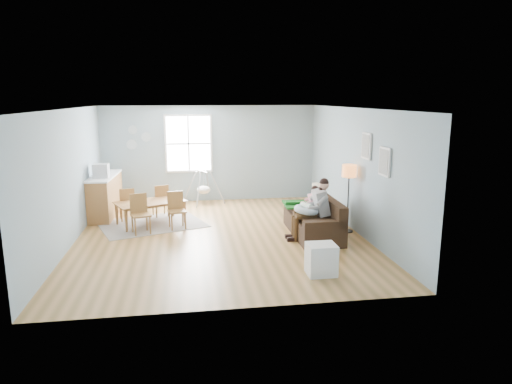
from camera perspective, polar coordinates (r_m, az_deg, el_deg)
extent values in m
cube|color=olive|center=(9.91, -4.50, -5.68)|extent=(8.40, 9.40, 0.08)
cube|color=white|center=(9.45, -4.80, 12.19)|extent=(8.40, 9.40, 0.60)
cube|color=#87A4B1|center=(14.19, -6.00, 5.34)|extent=(8.40, 0.08, 3.90)
cube|color=#87A4B1|center=(5.06, -0.79, -6.34)|extent=(8.40, 0.08, 3.90)
cube|color=#87A4B1|center=(10.18, -28.69, 1.42)|extent=(0.08, 9.40, 3.90)
cube|color=#87A4B1|center=(10.70, 18.20, 2.72)|extent=(0.08, 9.40, 3.90)
cube|color=silver|center=(12.96, -8.43, 6.00)|extent=(1.32, 0.06, 1.62)
cube|color=white|center=(12.93, -8.43, 5.99)|extent=(1.20, 0.02, 1.50)
cube|color=silver|center=(12.92, -8.43, 5.99)|extent=(1.20, 0.03, 0.04)
cube|color=silver|center=(12.92, -8.43, 5.99)|extent=(0.04, 0.03, 1.50)
cube|color=silver|center=(8.80, 15.79, 3.66)|extent=(0.04, 0.44, 0.54)
cube|color=slate|center=(8.79, 15.65, 3.66)|extent=(0.01, 0.36, 0.46)
cube|color=silver|center=(9.59, 13.65, 5.61)|extent=(0.04, 0.44, 0.54)
cube|color=slate|center=(9.58, 13.52, 5.62)|extent=(0.01, 0.36, 0.46)
cylinder|color=#8AA0A5|center=(13.01, -15.16, 7.52)|extent=(0.24, 0.02, 0.24)
cylinder|color=#8AA0A5|center=(12.99, -13.57, 6.70)|extent=(0.26, 0.02, 0.26)
cylinder|color=#8AA0A5|center=(13.05, -15.28, 5.75)|extent=(0.28, 0.02, 0.28)
cube|color=black|center=(9.95, 7.09, -4.19)|extent=(0.88, 2.03, 0.41)
cube|color=black|center=(9.94, 9.03, -1.82)|extent=(0.21, 2.03, 0.41)
cube|color=black|center=(9.03, 8.66, -4.06)|extent=(0.87, 0.20, 0.15)
cube|color=black|center=(10.74, 5.85, -1.43)|extent=(0.87, 0.20, 0.15)
cube|color=#145918|center=(10.50, 6.07, -1.52)|extent=(0.97, 0.84, 0.04)
cube|color=#B7AA8B|center=(10.39, 7.84, -0.41)|extent=(0.19, 0.51, 0.50)
cube|color=gray|center=(9.56, 8.11, -1.30)|extent=(0.34, 0.42, 0.56)
sphere|color=tan|center=(9.50, 8.50, 0.90)|extent=(0.21, 0.21, 0.21)
sphere|color=black|center=(9.49, 8.51, 1.15)|extent=(0.20, 0.20, 0.20)
cylinder|color=#372514|center=(9.44, 6.27, -3.04)|extent=(0.43, 0.16, 0.15)
cylinder|color=#372514|center=(9.63, 5.98, -2.74)|extent=(0.43, 0.16, 0.15)
cylinder|color=#372514|center=(9.47, 5.02, -4.68)|extent=(0.12, 0.12, 0.50)
cylinder|color=#372514|center=(9.66, 4.76, -4.34)|extent=(0.12, 0.12, 0.50)
cube|color=black|center=(9.51, 4.56, -5.91)|extent=(0.23, 0.10, 0.08)
cube|color=black|center=(9.71, 4.31, -5.55)|extent=(0.23, 0.10, 0.08)
torus|color=silver|center=(9.52, 6.33, -2.23)|extent=(0.55, 0.54, 0.21)
cylinder|color=silver|center=(9.50, 6.34, -1.77)|extent=(0.22, 0.31, 0.12)
sphere|color=tan|center=(9.63, 5.87, -1.45)|extent=(0.11, 0.11, 0.11)
cube|color=white|center=(10.01, 7.18, -1.25)|extent=(0.26, 0.29, 0.37)
sphere|color=tan|center=(9.97, 7.39, 0.16)|extent=(0.17, 0.17, 0.17)
sphere|color=black|center=(9.96, 7.39, 0.33)|extent=(0.17, 0.17, 0.17)
cylinder|color=#E63884|center=(9.95, 5.84, -2.26)|extent=(0.31, 0.13, 0.09)
cylinder|color=#E63884|center=(10.09, 5.74, -2.07)|extent=(0.31, 0.13, 0.09)
cylinder|color=#E63884|center=(9.98, 5.01, -3.22)|extent=(0.08, 0.08, 0.30)
cylinder|color=#E63884|center=(10.11, 4.93, -3.01)|extent=(0.08, 0.08, 0.30)
cylinder|color=black|center=(10.34, 11.27, -4.80)|extent=(0.26, 0.26, 0.03)
cylinder|color=black|center=(10.18, 11.42, -1.32)|extent=(0.03, 0.03, 1.32)
cylinder|color=orange|center=(10.05, 11.58, 2.60)|extent=(0.30, 0.30, 0.26)
cube|color=white|center=(7.79, 8.16, -8.33)|extent=(0.48, 0.42, 0.53)
cube|color=black|center=(7.73, 6.64, -8.44)|extent=(0.03, 0.36, 0.42)
cube|color=gray|center=(11.00, -12.88, -3.92)|extent=(2.73, 2.41, 0.01)
imported|color=brown|center=(10.93, -12.94, -2.57)|extent=(1.77, 1.43, 0.54)
cube|color=olive|center=(10.20, -14.21, -2.82)|extent=(0.49, 0.49, 0.04)
cube|color=olive|center=(10.31, -14.49, -1.34)|extent=(0.37, 0.15, 0.43)
cylinder|color=olive|center=(10.07, -14.84, -4.27)|extent=(0.04, 0.04, 0.42)
cylinder|color=olive|center=(10.13, -13.09, -4.08)|extent=(0.04, 0.04, 0.42)
cylinder|color=olive|center=(10.37, -15.20, -3.82)|extent=(0.04, 0.04, 0.42)
cylinder|color=olive|center=(10.43, -13.49, -3.65)|extent=(0.04, 0.04, 0.42)
cube|color=olive|center=(10.42, -9.84, -2.39)|extent=(0.45, 0.45, 0.04)
cube|color=olive|center=(10.54, -10.06, -0.99)|extent=(0.36, 0.11, 0.41)
cylinder|color=olive|center=(10.30, -10.47, -3.75)|extent=(0.04, 0.04, 0.40)
cylinder|color=olive|center=(10.36, -8.81, -3.61)|extent=(0.04, 0.04, 0.40)
cylinder|color=olive|center=(10.59, -10.77, -3.33)|extent=(0.04, 0.04, 0.40)
cylinder|color=olive|center=(10.65, -9.15, -3.19)|extent=(0.04, 0.04, 0.40)
cube|color=olive|center=(11.41, -15.83, -1.51)|extent=(0.43, 0.43, 0.03)
cube|color=olive|center=(11.21, -15.81, -0.61)|extent=(0.35, 0.11, 0.40)
cylinder|color=olive|center=(11.61, -15.12, -2.23)|extent=(0.04, 0.04, 0.39)
cylinder|color=olive|center=(11.59, -16.57, -2.35)|extent=(0.04, 0.04, 0.39)
cylinder|color=olive|center=(11.33, -14.96, -2.57)|extent=(0.04, 0.04, 0.39)
cylinder|color=olive|center=(11.30, -16.45, -2.69)|extent=(0.04, 0.04, 0.39)
cube|color=olive|center=(11.61, -11.89, -1.07)|extent=(0.47, 0.47, 0.03)
cube|color=olive|center=(11.41, -11.68, -0.16)|extent=(0.34, 0.16, 0.40)
cylinder|color=olive|center=(11.84, -11.38, -1.78)|extent=(0.04, 0.04, 0.39)
cylinder|color=olive|center=(11.75, -12.76, -1.94)|extent=(0.04, 0.04, 0.39)
cylinder|color=olive|center=(11.56, -10.92, -2.09)|extent=(0.04, 0.04, 0.39)
cylinder|color=olive|center=(11.48, -12.33, -2.25)|extent=(0.04, 0.04, 0.39)
cube|color=brown|center=(11.97, -18.31, -0.50)|extent=(0.59, 1.83, 1.01)
cube|color=white|center=(11.88, -18.47, 1.92)|extent=(0.63, 1.87, 0.04)
cube|color=#B6B6BB|center=(11.51, -18.80, 2.53)|extent=(0.35, 0.33, 0.33)
cube|color=black|center=(11.54, -19.60, 2.50)|extent=(0.02, 0.27, 0.23)
cylinder|color=#B6B6BB|center=(12.70, -6.61, 2.56)|extent=(0.24, 0.49, 0.04)
ellipsoid|color=white|center=(12.79, -6.56, 0.28)|extent=(0.37, 0.37, 0.23)
cylinder|color=#B6B6BB|center=(12.74, -6.59, 1.41)|extent=(0.01, 0.01, 0.41)
cylinder|color=#B6B6BB|center=(12.40, -7.19, 0.24)|extent=(0.18, 0.43, 0.91)
cylinder|color=#B6B6BB|center=(12.65, -4.82, 0.52)|extent=(0.42, 0.20, 0.91)
cylinder|color=#B6B6BB|center=(12.91, -8.28, 0.67)|extent=(0.42, 0.20, 0.91)
cylinder|color=#B6B6BB|center=(13.15, -5.98, 0.93)|extent=(0.18, 0.43, 0.91)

